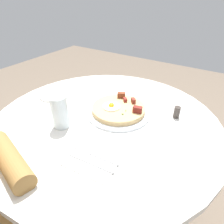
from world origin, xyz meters
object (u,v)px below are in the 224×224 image
pizza_plate (118,112)px  salt_shaker (56,108)px  pepper_shaker (177,112)px  dining_table (106,148)px  breakfast_pizza (119,108)px  bread_plate (55,94)px  knife (96,155)px  water_glass (60,112)px  fork (90,162)px

pizza_plate → salt_shaker: 0.29m
salt_shaker → pepper_shaker: bearing=119.3°
pizza_plate → salt_shaker: bearing=-57.2°
dining_table → pepper_shaker: bearing=124.9°
breakfast_pizza → bread_plate: breakfast_pizza is taller
bread_plate → knife: bearing=61.8°
salt_shaker → pepper_shaker: salt_shaker is taller
knife → water_glass: size_ratio=1.30×
breakfast_pizza → knife: (0.28, 0.07, -0.02)m
fork → knife: size_ratio=1.00×
salt_shaker → dining_table: bearing=111.6°
breakfast_pizza → fork: breakfast_pizza is taller
pizza_plate → pepper_shaker: size_ratio=5.48×
fork → water_glass: (-0.10, -0.23, 0.06)m
bread_plate → water_glass: (0.18, 0.23, 0.06)m
bread_plate → fork: bread_plate is taller
bread_plate → knife: 0.51m
dining_table → bread_plate: bread_plate is taller
bread_plate → pepper_shaker: size_ratio=3.23×
breakfast_pizza → water_glass: 0.26m
bread_plate → knife: (0.24, 0.45, 0.00)m
pizza_plate → breakfast_pizza: (-0.00, 0.00, 0.02)m
dining_table → pizza_plate: pizza_plate is taller
pepper_shaker → salt_shaker: bearing=-60.7°
water_glass → salt_shaker: bearing=-121.3°
bread_plate → pizza_plate: bearing=94.9°
pepper_shaker → breakfast_pizza: bearing=-64.8°
salt_shaker → bread_plate: bearing=-131.8°
pizza_plate → salt_shaker: salt_shaker is taller
breakfast_pizza → pepper_shaker: (-0.11, 0.23, 0.00)m
pepper_shaker → pizza_plate: bearing=-64.6°
knife → water_glass: bearing=159.0°
bread_plate → pepper_shaker: bearing=103.2°
bread_plate → knife: size_ratio=0.95×
breakfast_pizza → pepper_shaker: breakfast_pizza is taller
breakfast_pizza → pepper_shaker: 0.26m
pizza_plate → fork: size_ratio=1.61×
water_glass → salt_shaker: (-0.06, -0.09, -0.04)m
bread_plate → dining_table: bearing=83.9°
pizza_plate → fork: 0.32m
fork → pepper_shaker: bearing=64.8°
knife → pepper_shaker: 0.42m
dining_table → water_glass: 0.31m
bread_plate → salt_shaker: bearing=48.2°
bread_plate → fork: 0.53m
knife → dining_table: bearing=111.1°
pizza_plate → breakfast_pizza: bearing=171.0°
breakfast_pizza → dining_table: bearing=-20.1°
water_glass → bread_plate: bearing=-128.0°
pizza_plate → salt_shaker: size_ratio=5.07×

